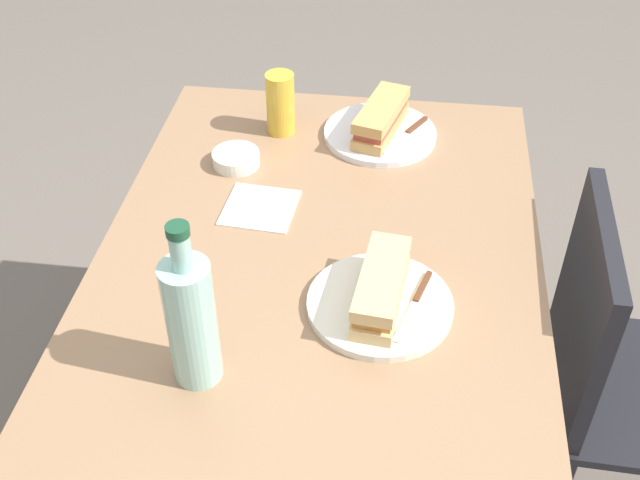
% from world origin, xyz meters
% --- Properties ---
extents(ground_plane, '(8.00, 8.00, 0.00)m').
position_xyz_m(ground_plane, '(0.00, 0.00, 0.00)').
color(ground_plane, '#6B6056').
extents(dining_table, '(1.14, 0.83, 0.75)m').
position_xyz_m(dining_table, '(0.00, 0.00, 0.63)').
color(dining_table, '#997251').
rests_on(dining_table, ground).
extents(chair_far, '(0.41, 0.41, 0.84)m').
position_xyz_m(chair_far, '(-0.00, 0.61, 0.48)').
color(chair_far, black).
rests_on(chair_far, ground).
extents(plate_near, '(0.25, 0.25, 0.01)m').
position_xyz_m(plate_near, '(0.14, 0.12, 0.76)').
color(plate_near, silver).
rests_on(plate_near, dining_table).
extents(baguette_sandwich_near, '(0.21, 0.09, 0.07)m').
position_xyz_m(baguette_sandwich_near, '(0.14, 0.12, 0.80)').
color(baguette_sandwich_near, '#DBB77A').
rests_on(baguette_sandwich_near, plate_near).
extents(knife_near, '(0.18, 0.06, 0.01)m').
position_xyz_m(knife_near, '(0.14, 0.18, 0.77)').
color(knife_near, silver).
rests_on(knife_near, plate_near).
extents(plate_far, '(0.25, 0.25, 0.01)m').
position_xyz_m(plate_far, '(-0.40, 0.09, 0.76)').
color(plate_far, white).
rests_on(plate_far, dining_table).
extents(baguette_sandwich_far, '(0.21, 0.12, 0.07)m').
position_xyz_m(baguette_sandwich_far, '(-0.40, 0.09, 0.80)').
color(baguette_sandwich_far, tan).
rests_on(baguette_sandwich_far, plate_far).
extents(knife_far, '(0.16, 0.10, 0.01)m').
position_xyz_m(knife_far, '(-0.40, 0.15, 0.77)').
color(knife_far, silver).
rests_on(knife_far, plate_far).
extents(water_bottle, '(0.08, 0.08, 0.30)m').
position_xyz_m(water_bottle, '(0.32, -0.15, 0.87)').
color(water_bottle, '#99C6B7').
rests_on(water_bottle, dining_table).
extents(beer_glass, '(0.06, 0.06, 0.14)m').
position_xyz_m(beer_glass, '(-0.40, -0.14, 0.82)').
color(beer_glass, gold).
rests_on(beer_glass, dining_table).
extents(olive_bowl, '(0.10, 0.10, 0.03)m').
position_xyz_m(olive_bowl, '(-0.25, -0.21, 0.76)').
color(olive_bowl, silver).
rests_on(olive_bowl, dining_table).
extents(paper_napkin, '(0.15, 0.15, 0.00)m').
position_xyz_m(paper_napkin, '(-0.11, -0.13, 0.75)').
color(paper_napkin, white).
rests_on(paper_napkin, dining_table).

